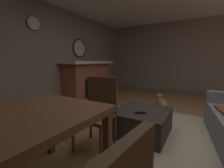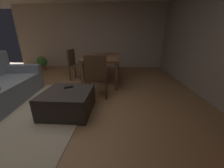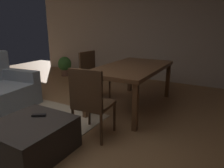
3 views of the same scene
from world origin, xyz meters
The scene contains 9 objects.
floor centered at (0.00, 0.00, 0.00)m, with size 9.57×9.57×0.00m, color olive.
wall_right_window_side centered at (3.99, 0.00, 1.30)m, with size 0.12×6.68×2.60m, color #B2A59B.
area_rug centered at (0.03, 0.35, 0.01)m, with size 2.60×2.00×0.01m, color tan.
ottoman_coffee_table centered at (0.03, -0.38, 0.19)m, with size 0.81×0.79×0.39m, color #2D2826.
tv_remote centered at (0.19, -0.35, 0.40)m, with size 0.05×0.16×0.02m, color black.
dining_table centered at (1.92, -0.77, 0.67)m, with size 1.77×0.97×0.74m.
dining_chair_north centered at (1.93, 0.11, 0.52)m, with size 0.48×0.48×0.93m.
dining_chair_west centered at (0.64, -0.78, 0.52)m, with size 0.48×0.48×0.93m.
potted_plant centered at (3.11, 1.90, 0.31)m, with size 0.38×0.38×0.56m.
Camera 2 is at (-1.93, -1.27, 1.22)m, focal length 20.65 mm.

